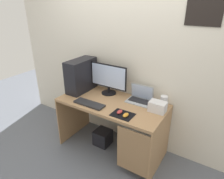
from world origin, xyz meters
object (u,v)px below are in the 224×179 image
object	(u,v)px
mouse_left	(120,112)
mouse_right	(126,115)
speaker	(164,101)
keyboard	(89,104)
pc_tower	(81,75)
monitor	(108,79)
projector	(158,107)
subwoofer	(103,137)
laptop	(140,98)

from	to	relation	value
mouse_left	mouse_right	size ratio (longest dim) A/B	1.00
speaker	keyboard	distance (m)	0.94
pc_tower	monitor	xyz separation A→B (m)	(0.39, 0.12, -0.01)
mouse_right	pc_tower	bearing A→B (deg)	161.38
pc_tower	mouse_right	xyz separation A→B (m)	(0.91, -0.31, -0.21)
projector	subwoofer	xyz separation A→B (m)	(-0.76, -0.07, -0.71)
pc_tower	keyboard	size ratio (longest dim) A/B	1.16
laptop	projector	xyz separation A→B (m)	(0.29, -0.13, 0.02)
keyboard	subwoofer	distance (m)	0.70
keyboard	mouse_left	xyz separation A→B (m)	(0.44, 0.02, 0.01)
monitor	subwoofer	size ratio (longest dim) A/B	2.50
laptop	subwoofer	distance (m)	0.86
speaker	keyboard	world-z (taller)	speaker
laptop	mouse_left	xyz separation A→B (m)	(-0.07, -0.42, -0.02)
monitor	keyboard	bearing A→B (deg)	-93.13
monitor	laptop	xyz separation A→B (m)	(0.48, 0.02, -0.18)
projector	mouse_left	distance (m)	0.46
monitor	mouse_left	bearing A→B (deg)	-43.41
keyboard	pc_tower	bearing A→B (deg)	140.98
laptop	mouse_left	bearing A→B (deg)	-98.94
keyboard	projector	bearing A→B (deg)	20.88
pc_tower	subwoofer	world-z (taller)	pc_tower
speaker	pc_tower	bearing A→B (deg)	-172.17
pc_tower	projector	distance (m)	1.18
pc_tower	projector	xyz separation A→B (m)	(1.17, 0.00, -0.17)
keyboard	mouse_left	distance (m)	0.44
mouse_right	laptop	bearing A→B (deg)	93.80
pc_tower	laptop	bearing A→B (deg)	8.81
keyboard	mouse_left	world-z (taller)	mouse_left
monitor	laptop	size ratio (longest dim) A/B	1.77
laptop	mouse_right	bearing A→B (deg)	-86.20
mouse_right	subwoofer	size ratio (longest dim) A/B	0.42
speaker	subwoofer	bearing A→B (deg)	-163.35
mouse_right	monitor	bearing A→B (deg)	140.66
speaker	monitor	bearing A→B (deg)	-176.52
laptop	monitor	bearing A→B (deg)	-177.52
monitor	projector	distance (m)	0.80
projector	subwoofer	world-z (taller)	projector
pc_tower	mouse_left	size ratio (longest dim) A/B	5.07
pc_tower	projector	bearing A→B (deg)	0.18
monitor	speaker	distance (m)	0.81
projector	pc_tower	bearing A→B (deg)	-179.82
subwoofer	laptop	bearing A→B (deg)	23.68
mouse_left	speaker	bearing A→B (deg)	49.71
monitor	laptop	world-z (taller)	monitor
mouse_left	mouse_right	bearing A→B (deg)	-14.74
pc_tower	subwoofer	distance (m)	0.97
monitor	subwoofer	bearing A→B (deg)	-85.78
mouse_left	mouse_right	xyz separation A→B (m)	(0.09, -0.03, 0.00)
pc_tower	laptop	distance (m)	0.91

